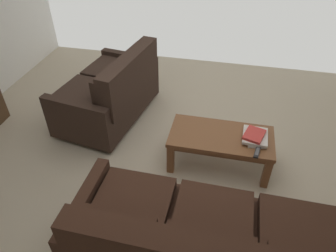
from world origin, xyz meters
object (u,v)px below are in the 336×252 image
at_px(sofa_main, 209,246).
at_px(tv_remote, 257,152).
at_px(loveseat_near, 112,92).
at_px(book_stack, 255,136).
at_px(coffee_table, 221,140).

bearing_deg(sofa_main, tv_remote, -108.23).
xyz_separation_m(sofa_main, loveseat_near, (1.41, -1.80, 0.03)).
height_order(loveseat_near, book_stack, loveseat_near).
distance_m(loveseat_near, book_stack, 1.82).
bearing_deg(book_stack, loveseat_near, -18.48).
bearing_deg(tv_remote, book_stack, -83.15).
bearing_deg(loveseat_near, coffee_table, 157.38).
relative_size(book_stack, tv_remote, 1.82).
bearing_deg(sofa_main, book_stack, -104.36).
relative_size(loveseat_near, coffee_table, 1.42).
relative_size(loveseat_near, book_stack, 4.96).
xyz_separation_m(sofa_main, tv_remote, (-0.34, -1.02, 0.07)).
bearing_deg(loveseat_near, sofa_main, 128.12).
distance_m(sofa_main, coffee_table, 1.22).
relative_size(sofa_main, tv_remote, 12.55).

